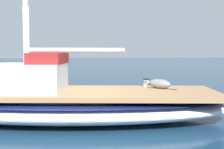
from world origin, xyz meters
name	(u,v)px	position (x,y,z in m)	size (l,w,h in m)	color
ground_plane	(68,120)	(0.00, 0.00, 0.00)	(120.00, 120.00, 0.00)	navy
sailboat_main	(68,105)	(0.00, 0.00, 0.34)	(3.60, 7.54, 0.66)	white
cabin_house	(18,75)	(0.19, 1.10, 1.01)	(1.72, 2.41, 0.84)	silver
dog_grey	(158,84)	(0.14, -2.12, 0.77)	(0.81, 0.64, 0.22)	gray
deck_winch	(146,83)	(0.43, -1.91, 0.76)	(0.16, 0.16, 0.21)	#B7B7BC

